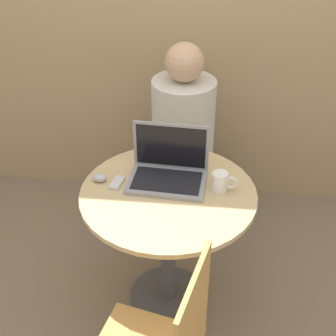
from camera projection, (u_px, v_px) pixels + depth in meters
ground_plane at (168, 296)px, 2.60m from camera, size 12.00×12.00×0.00m
back_wall at (187, 7)px, 2.72m from camera, size 7.00×0.05×2.60m
round_table at (168, 219)px, 2.28m from camera, size 0.83×0.83×0.73m
laptop at (168, 169)px, 2.24m from camera, size 0.38×0.26×0.27m
cell_phone at (117, 183)px, 2.23m from camera, size 0.06×0.11×0.02m
computer_mouse at (100, 178)px, 2.25m from camera, size 0.07×0.05×0.04m
coffee_cup at (221, 182)px, 2.17m from camera, size 0.12×0.07×0.10m
person_seated at (183, 149)px, 2.93m from camera, size 0.38×0.58×1.21m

